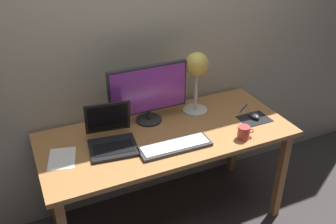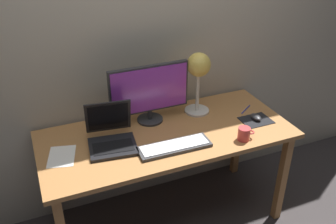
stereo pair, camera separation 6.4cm
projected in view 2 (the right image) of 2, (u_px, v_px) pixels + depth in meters
ground_plane at (167, 218)px, 2.72m from camera, size 4.80×4.80×0.00m
back_wall at (143, 29)px, 2.40m from camera, size 4.80×0.06×2.60m
desk at (167, 143)px, 2.39m from camera, size 1.60×0.70×0.74m
monitor at (149, 91)px, 2.38m from camera, size 0.53×0.17×0.39m
keyboard_main at (174, 147)px, 2.20m from camera, size 0.44×0.15×0.03m
laptop at (111, 132)px, 2.23m from camera, size 0.32×0.34×0.25m
desk_lamp at (199, 70)px, 2.44m from camera, size 0.17×0.17×0.43m
mousepad at (256, 120)px, 2.49m from camera, size 0.20×0.16×0.00m
mouse at (256, 117)px, 2.49m from camera, size 0.06×0.10×0.03m
coffee_mug at (244, 134)px, 2.27m from camera, size 0.11×0.07×0.08m
paper_sheet_near_mouse at (62, 156)px, 2.14m from camera, size 0.20×0.24×0.00m
pen at (246, 109)px, 2.61m from camera, size 0.12×0.08×0.01m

